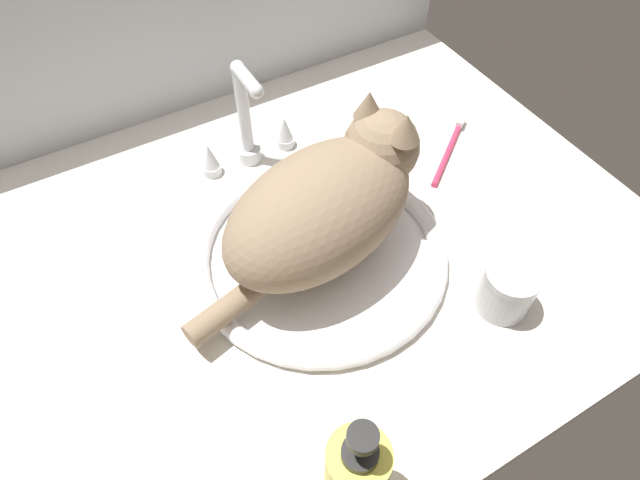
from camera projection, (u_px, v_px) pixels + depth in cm
name	position (u px, v px, depth cm)	size (l,w,h in cm)	color
countertop	(294.00, 255.00, 80.84)	(105.07, 77.18, 3.00)	silver
backsplash_wall	(180.00, 42.00, 91.46)	(105.07, 2.40, 30.67)	#B2B7BC
sink_basin	(320.00, 253.00, 77.89)	(36.49, 36.49, 2.45)	white
faucet	(247.00, 128.00, 85.80)	(16.72, 9.31, 18.72)	silver
cat	(331.00, 201.00, 71.40)	(39.06, 23.79, 18.73)	#8C755B
soap_pump_bottle	(356.00, 473.00, 53.83)	(6.32, 6.32, 17.81)	#E5DB4C
metal_jar	(507.00, 290.00, 70.84)	(7.19, 7.19, 7.36)	#B2B5BA
toothbrush	(449.00, 148.00, 92.23)	(14.97, 11.54, 1.70)	#D83359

